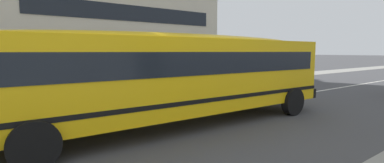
# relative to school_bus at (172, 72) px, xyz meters

# --- Properties ---
(ground_plane) EXTENTS (400.00, 400.00, 0.00)m
(ground_plane) POSITION_rel_school_bus_xyz_m (-2.86, 1.40, -1.80)
(ground_plane) COLOR #424244
(sidewalk_far) EXTENTS (120.00, 3.00, 0.01)m
(sidewalk_far) POSITION_rel_school_bus_xyz_m (-2.86, 9.47, -1.80)
(sidewalk_far) COLOR gray
(sidewalk_far) RESTS_ON ground_plane
(lane_centreline) EXTENTS (110.00, 0.16, 0.01)m
(lane_centreline) POSITION_rel_school_bus_xyz_m (-2.86, 1.40, -1.80)
(lane_centreline) COLOR silver
(lane_centreline) RESTS_ON ground_plane
(school_bus) EXTENTS (13.64, 3.49, 3.03)m
(school_bus) POSITION_rel_school_bus_xyz_m (0.00, 0.00, 0.00)
(school_bus) COLOR yellow
(school_bus) RESTS_ON ground_plane
(parked_car_dark_blue_end_of_row) EXTENTS (3.95, 1.98, 1.64)m
(parked_car_dark_blue_end_of_row) POSITION_rel_school_bus_xyz_m (16.51, 6.92, -0.96)
(parked_car_dark_blue_end_of_row) COLOR navy
(parked_car_dark_blue_end_of_row) RESTS_ON ground_plane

